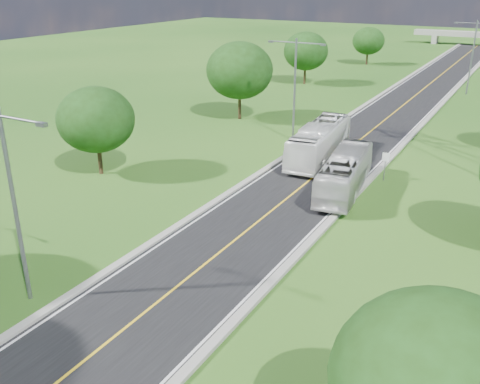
# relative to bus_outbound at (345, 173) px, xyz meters

# --- Properties ---
(ground) EXTENTS (260.00, 260.00, 0.00)m
(ground) POSITION_rel_bus_outbound_xyz_m (-3.20, 26.01, -1.55)
(ground) COLOR #1C4814
(ground) RESTS_ON ground
(road) EXTENTS (8.00, 150.00, 0.06)m
(road) POSITION_rel_bus_outbound_xyz_m (-3.20, 32.01, -1.52)
(road) COLOR black
(road) RESTS_ON ground
(curb_left) EXTENTS (0.50, 150.00, 0.22)m
(curb_left) POSITION_rel_bus_outbound_xyz_m (-7.45, 32.01, -1.44)
(curb_left) COLOR gray
(curb_left) RESTS_ON ground
(curb_right) EXTENTS (0.50, 150.00, 0.22)m
(curb_right) POSITION_rel_bus_outbound_xyz_m (1.05, 32.01, -1.44)
(curb_right) COLOR gray
(curb_right) RESTS_ON ground
(speed_limit_sign) EXTENTS (0.55, 0.09, 2.40)m
(speed_limit_sign) POSITION_rel_bus_outbound_xyz_m (2.00, 4.00, 0.06)
(speed_limit_sign) COLOR slate
(speed_limit_sign) RESTS_ON ground
(overpass) EXTENTS (30.00, 3.00, 3.20)m
(overpass) POSITION_rel_bus_outbound_xyz_m (-3.20, 106.01, 0.87)
(overpass) COLOR gray
(overpass) RESTS_ON ground
(streetlight_near_left) EXTENTS (5.90, 0.25, 10.00)m
(streetlight_near_left) POSITION_rel_bus_outbound_xyz_m (-9.20, -21.99, 4.40)
(streetlight_near_left) COLOR slate
(streetlight_near_left) RESTS_ON ground
(streetlight_mid_left) EXTENTS (5.90, 0.25, 10.00)m
(streetlight_mid_left) POSITION_rel_bus_outbound_xyz_m (-9.20, 11.01, 4.40)
(streetlight_mid_left) COLOR slate
(streetlight_mid_left) RESTS_ON ground
(streetlight_far_right) EXTENTS (5.90, 0.25, 10.00)m
(streetlight_far_right) POSITION_rel_bus_outbound_xyz_m (2.80, 44.01, 4.40)
(streetlight_far_right) COLOR slate
(streetlight_far_right) RESTS_ON ground
(tree_lb) EXTENTS (6.30, 6.30, 7.33)m
(tree_lb) POSITION_rel_bus_outbound_xyz_m (-19.20, -5.99, 3.10)
(tree_lb) COLOR black
(tree_lb) RESTS_ON ground
(tree_lc) EXTENTS (7.56, 7.56, 8.79)m
(tree_lc) POSITION_rel_bus_outbound_xyz_m (-18.20, 16.01, 4.03)
(tree_lc) COLOR black
(tree_lc) RESTS_ON ground
(tree_ld) EXTENTS (6.72, 6.72, 7.82)m
(tree_ld) POSITION_rel_bus_outbound_xyz_m (-20.20, 40.01, 3.41)
(tree_ld) COLOR black
(tree_ld) RESTS_ON ground
(tree_le) EXTENTS (5.88, 5.88, 6.84)m
(tree_le) POSITION_rel_bus_outbound_xyz_m (-17.70, 64.01, 2.79)
(tree_le) COLOR black
(tree_le) RESTS_ON ground
(bus_outbound) EXTENTS (3.92, 10.91, 2.97)m
(bus_outbound) POSITION_rel_bus_outbound_xyz_m (0.00, 0.00, 0.00)
(bus_outbound) COLOR beige
(bus_outbound) RESTS_ON road
(bus_inbound) EXTENTS (3.74, 11.92, 3.27)m
(bus_inbound) POSITION_rel_bus_outbound_xyz_m (-4.61, 6.45, 0.15)
(bus_inbound) COLOR white
(bus_inbound) RESTS_ON road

